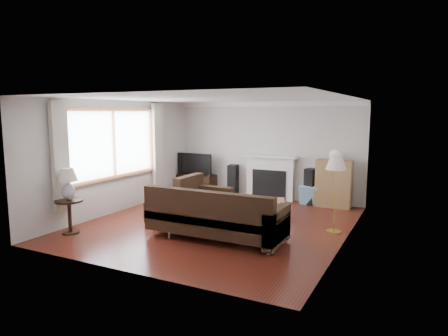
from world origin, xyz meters
The scene contains 17 objects.
room centered at (0.00, 0.00, 1.25)m, with size 5.10×5.60×2.54m.
window centered at (-2.45, -0.20, 1.55)m, with size 0.12×2.74×1.54m, color brown.
curtain_near centered at (-2.40, -1.72, 1.40)m, with size 0.10×0.35×2.10m, color beige.
curtain_far centered at (-2.40, 1.32, 1.40)m, with size 0.10×0.35×2.10m, color beige.
fireplace centered at (0.15, 2.64, 0.57)m, with size 1.40×0.26×1.15m, color white.
tv_stand centered at (-1.95, 2.49, 0.26)m, with size 1.04×0.47×0.52m, color black.
television centered at (-1.95, 2.49, 0.82)m, with size 1.05×0.14×0.60m, color black.
speaker_left centered at (-0.86, 2.55, 0.42)m, with size 0.24×0.28×0.85m, color black.
speaker_right centered at (1.24, 2.55, 0.44)m, with size 0.24×0.29×0.88m, color black.
bookshelf centered at (1.79, 2.53, 0.56)m, with size 0.82×0.39×1.12m, color olive.
globe_lamp centered at (1.79, 2.53, 1.25)m, with size 0.25×0.25×0.25m, color white.
sectional_sofa centered at (0.41, -0.83, 0.43)m, with size 2.66×1.94×0.86m, color black.
coffee_table centered at (0.60, 0.73, 0.21)m, with size 1.07×0.59×0.42m, color #936046.
footstool centered at (-1.23, -0.31, 0.20)m, with size 0.48×0.48×0.41m, color black.
floor_lamp centered at (2.22, 0.47, 0.73)m, with size 0.38×0.38×1.46m, color gold.
side_table centered at (-2.15, -1.79, 0.32)m, with size 0.51×0.51×0.63m, color black.
table_lamp centered at (-2.15, -1.79, 0.92)m, with size 0.36×0.36×0.58m, color silver.
Camera 1 is at (3.64, -6.93, 2.23)m, focal length 32.00 mm.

